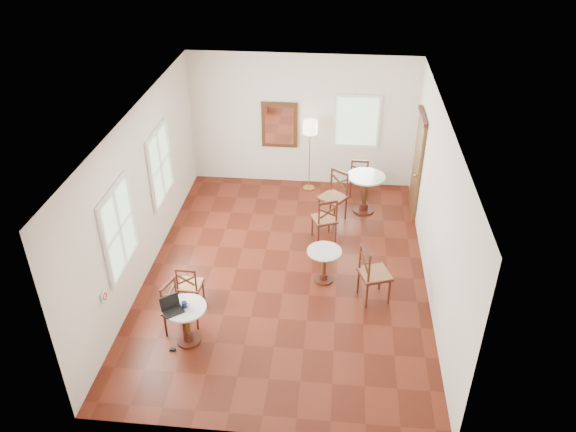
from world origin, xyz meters
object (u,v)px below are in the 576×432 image
object	(u,v)px
cafe_table_near	(186,320)
laptop	(172,307)
chair_back_b	(334,196)
power_adapter	(173,349)
chair_mid_b	(373,273)
chair_near_b	(178,310)
chair_back_a	(359,176)
floor_lamp	(310,132)
cafe_table_back	(365,189)
water_glass	(184,305)
chair_near_a	(190,285)
cafe_table_mid	(324,262)
navy_mug	(185,305)
mouse	(178,305)
chair_mid_a	(325,219)

from	to	relation	value
cafe_table_near	laptop	distance (m)	0.37
chair_back_b	power_adapter	bearing A→B (deg)	-84.42
chair_mid_b	chair_near_b	bearing A→B (deg)	90.39
chair_back_a	chair_back_b	xyz separation A→B (m)	(-0.53, -1.09, 0.07)
floor_lamp	laptop	xyz separation A→B (m)	(-1.71, -5.16, -0.66)
chair_back_a	power_adapter	size ratio (longest dim) A/B	10.49
cafe_table_back	chair_mid_b	world-z (taller)	chair_mid_b
chair_near_b	floor_lamp	xyz separation A→B (m)	(1.71, 4.89, 0.93)
floor_lamp	water_glass	world-z (taller)	floor_lamp
cafe_table_near	chair_back_a	world-z (taller)	chair_back_a
laptop	chair_near_a	bearing A→B (deg)	50.60
cafe_table_mid	chair_mid_b	size ratio (longest dim) A/B	0.61
chair_back_b	power_adapter	world-z (taller)	chair_back_b
cafe_table_near	navy_mug	distance (m)	0.31
chair_near_b	chair_back_b	size ratio (longest dim) A/B	0.88
cafe_table_near	chair_back_b	distance (m)	4.38
cafe_table_near	mouse	size ratio (longest dim) A/B	6.61
chair_back_a	chair_mid_b	bearing A→B (deg)	93.20
cafe_table_back	chair_near_a	xyz separation A→B (m)	(-2.93, -3.36, -0.10)
chair_near_a	floor_lamp	world-z (taller)	floor_lamp
chair_back_a	laptop	size ratio (longest dim) A/B	2.37
power_adapter	water_glass	bearing A→B (deg)	48.37
cafe_table_mid	chair_back_a	bearing A→B (deg)	78.86
water_glass	mouse	bearing A→B (deg)	172.33
floor_lamp	cafe_table_mid	bearing A→B (deg)	-81.80
navy_mug	chair_mid_b	bearing A→B (deg)	24.78
chair_near_b	laptop	size ratio (longest dim) A/B	2.41
chair_mid_b	chair_back_b	size ratio (longest dim) A/B	1.00
chair_near_b	power_adapter	bearing A→B (deg)	-164.00
cafe_table_near	power_adapter	size ratio (longest dim) A/B	7.89
cafe_table_mid	water_glass	distance (m)	2.68
cafe_table_near	chair_mid_a	xyz separation A→B (m)	(1.97, 3.03, 0.05)
chair_mid_b	chair_back_b	bearing A→B (deg)	-3.92
floor_lamp	power_adapter	size ratio (longest dim) A/B	18.90
chair_mid_a	mouse	distance (m)	3.67
cafe_table_near	cafe_table_mid	bearing A→B (deg)	40.59
chair_near_a	laptop	distance (m)	0.98
mouse	cafe_table_mid	bearing A→B (deg)	37.58
cafe_table_near	chair_mid_b	world-z (taller)	chair_mid_b
cafe_table_near	chair_mid_a	distance (m)	3.61
cafe_table_near	floor_lamp	bearing A→B (deg)	73.15
cafe_table_back	chair_mid_a	world-z (taller)	chair_mid_a
chair_near_b	water_glass	xyz separation A→B (m)	(0.17, -0.19, 0.27)
chair_near_b	chair_mid_a	world-z (taller)	chair_mid_a
chair_back_a	water_glass	xyz separation A→B (m)	(-2.65, -4.92, 0.28)
cafe_table_near	floor_lamp	size ratio (longest dim) A/B	0.42
chair_mid_b	water_glass	size ratio (longest dim) A/B	10.69
chair_back_a	chair_near_b	bearing A→B (deg)	59.24
chair_mid_b	power_adapter	bearing A→B (deg)	96.67
cafe_table_mid	power_adapter	xyz separation A→B (m)	(-2.22, -1.95, -0.38)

